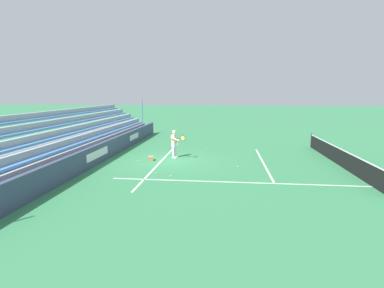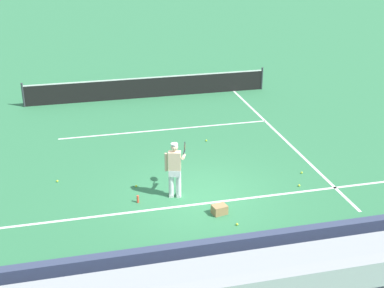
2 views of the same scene
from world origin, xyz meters
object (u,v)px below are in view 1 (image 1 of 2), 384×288
Objects in this scene: tennis_net at (338,156)px; tennis_ball_stray_back at (190,154)px; tennis_player at (174,144)px; tennis_ball_near_player at (206,148)px; ball_box_cardboard at (151,159)px; tennis_ball_far_right at (238,166)px; tennis_ball_midcourt at (170,176)px; water_bottle at (176,152)px; tennis_ball_toward_net at (156,173)px; tennis_ball_far_left at (138,161)px.

tennis_ball_stray_back is at bearing -101.86° from tennis_net.
tennis_ball_near_player is at bearing 152.39° from tennis_player.
ball_box_cardboard is 6.06× the size of tennis_ball_far_right.
tennis_ball_near_player is 8.81m from tennis_net.
tennis_ball_stray_back is at bearing -21.27° from tennis_ball_near_player.
tennis_ball_stray_back is at bearing 133.63° from ball_box_cardboard.
tennis_ball_midcourt is (3.31, 1.81, -0.10)m from ball_box_cardboard.
water_bottle is (-1.14, -0.10, -0.78)m from tennis_player.
tennis_ball_toward_net is 1.00× the size of tennis_ball_far_right.
tennis_player is 4.42m from tennis_ball_midcourt.
tennis_player is 1.79m from ball_box_cardboard.
tennis_ball_toward_net is 0.30× the size of water_bottle.
water_bottle reaches higher than tennis_ball_far_left.
tennis_ball_toward_net is at bearing -2.04° from water_bottle.
tennis_ball_far_right is (1.99, 3.87, -0.86)m from tennis_player.
tennis_ball_stray_back and tennis_ball_midcourt have the same top height.
tennis_ball_toward_net and tennis_ball_far_right have the same top height.
tennis_ball_far_left is 0.30× the size of water_bottle.
tennis_ball_near_player is at bearing 170.79° from tennis_ball_midcourt.
tennis_ball_toward_net is (2.57, 1.70, 0.00)m from tennis_ball_far_left.
ball_box_cardboard is at bearing -160.79° from tennis_ball_toward_net.
tennis_ball_midcourt is 9.68m from tennis_net.
tennis_ball_toward_net is 1.00× the size of tennis_ball_stray_back.
tennis_ball_far_left and tennis_ball_stray_back have the same top height.
tennis_player is at bearing 127.82° from ball_box_cardboard.
tennis_ball_far_left is at bearing -146.44° from tennis_ball_toward_net.
water_bottle reaches higher than tennis_ball_toward_net.
ball_box_cardboard reaches higher than tennis_ball_stray_back.
tennis_ball_far_left is 1.00× the size of tennis_ball_midcourt.
tennis_ball_far_left is at bearing -50.76° from tennis_ball_stray_back.
tennis_ball_stray_back is at bearing 129.24° from tennis_ball_far_left.
tennis_ball_midcourt is 5.47m from water_bottle.
tennis_ball_far_left and tennis_ball_far_right have the same top height.
tennis_ball_midcourt is (0.45, 0.81, 0.00)m from tennis_ball_toward_net.
tennis_player is at bearing 122.76° from tennis_ball_far_left.
tennis_player is 25.98× the size of tennis_ball_near_player.
ball_box_cardboard reaches higher than tennis_ball_toward_net.
tennis_ball_far_left and tennis_ball_near_player have the same top height.
tennis_ball_far_right is at bearing 51.76° from water_bottle.
tennis_ball_far_left is 1.00× the size of tennis_ball_far_right.
tennis_ball_toward_net is 7.54m from tennis_ball_near_player.
tennis_ball_midcourt is at bearing 28.64° from ball_box_cardboard.
tennis_ball_far_left is 1.00× the size of tennis_ball_near_player.
tennis_ball_stray_back is at bearing 166.83° from tennis_ball_toward_net.
tennis_player reaches higher than tennis_ball_stray_back.
tennis_net is at bearing 78.14° from tennis_ball_stray_back.
tennis_ball_stray_back is (-4.89, 1.15, 0.00)m from tennis_ball_toward_net.
tennis_ball_far_left is 3.08m from tennis_ball_toward_net.
tennis_ball_near_player is at bearing -118.32° from tennis_net.
ball_box_cardboard is 6.06× the size of tennis_ball_midcourt.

